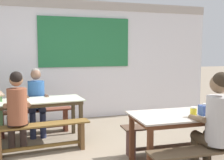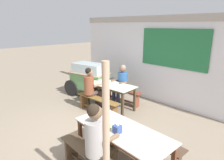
{
  "view_description": "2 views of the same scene",
  "coord_description": "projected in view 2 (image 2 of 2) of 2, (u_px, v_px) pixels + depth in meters",
  "views": [
    {
      "loc": [
        -0.92,
        -3.49,
        1.59
      ],
      "look_at": [
        0.42,
        0.77,
        1.11
      ],
      "focal_mm": 43.13,
      "sensor_mm": 36.0,
      "label": 1
    },
    {
      "loc": [
        3.26,
        -2.62,
        2.47
      ],
      "look_at": [
        -0.15,
        0.69,
        1.12
      ],
      "focal_mm": 31.43,
      "sensor_mm": 36.0,
      "label": 2
    }
  ],
  "objects": [
    {
      "name": "food_cart",
      "position": [
        89.0,
        77.0,
        6.85
      ],
      "size": [
        1.82,
        1.07,
        1.19
      ],
      "color": "#62995B",
      "rests_on": "ground_plane"
    },
    {
      "name": "person_center_facing",
      "position": [
        121.0,
        82.0,
        6.17
      ],
      "size": [
        0.42,
        0.52,
        1.27
      ],
      "color": "#272D4C",
      "rests_on": "ground_plane"
    },
    {
      "name": "dining_table_near",
      "position": [
        122.0,
        133.0,
        3.34
      ],
      "size": [
        1.82,
        0.8,
        0.76
      ],
      "color": "beige",
      "rests_on": "ground_plane"
    },
    {
      "name": "wooden_support_post",
      "position": [
        106.0,
        144.0,
        2.42
      ],
      "size": [
        0.09,
        0.09,
        2.09
      ],
      "primitive_type": "cylinder",
      "color": "tan",
      "rests_on": "ground_plane"
    },
    {
      "name": "bench_far_back",
      "position": [
        122.0,
        94.0,
        6.35
      ],
      "size": [
        1.43,
        0.36,
        0.47
      ],
      "color": "brown",
      "rests_on": "ground_plane"
    },
    {
      "name": "backdrop_wall",
      "position": [
        163.0,
        59.0,
        6.14
      ],
      "size": [
        7.12,
        0.23,
        2.75
      ],
      "color": "white",
      "rests_on": "ground_plane"
    },
    {
      "name": "tissue_box",
      "position": [
        117.0,
        129.0,
        3.2
      ],
      "size": [
        0.12,
        0.12,
        0.15
      ],
      "color": "#354F9A",
      "rests_on": "dining_table_near"
    },
    {
      "name": "condiment_jar",
      "position": [
        108.0,
        126.0,
        3.31
      ],
      "size": [
        0.08,
        0.08,
        0.13
      ],
      "color": "yellow",
      "rests_on": "dining_table_near"
    },
    {
      "name": "bench_far_front",
      "position": [
        98.0,
        103.0,
        5.58
      ],
      "size": [
        1.49,
        0.37,
        0.47
      ],
      "color": "brown",
      "rests_on": "ground_plane"
    },
    {
      "name": "dining_table_far",
      "position": [
        111.0,
        87.0,
        5.87
      ],
      "size": [
        1.58,
        0.8,
        0.76
      ],
      "color": "beige",
      "rests_on": "ground_plane"
    },
    {
      "name": "person_left_back_turned",
      "position": [
        91.0,
        86.0,
        5.75
      ],
      "size": [
        0.42,
        0.58,
        1.29
      ],
      "color": "#473733",
      "rests_on": "ground_plane"
    },
    {
      "name": "bench_near_back",
      "position": [
        141.0,
        140.0,
        3.8
      ],
      "size": [
        1.75,
        0.36,
        0.47
      ],
      "color": "brown",
      "rests_on": "ground_plane"
    },
    {
      "name": "person_near_front",
      "position": [
        98.0,
        137.0,
        3.05
      ],
      "size": [
        0.43,
        0.55,
        1.36
      ],
      "color": "#4A3B28",
      "rests_on": "ground_plane"
    },
    {
      "name": "ground_plane",
      "position": [
        96.0,
        132.0,
        4.68
      ],
      "size": [
        40.0,
        40.0,
        0.0
      ],
      "primitive_type": "plane",
      "color": "gray"
    }
  ]
}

